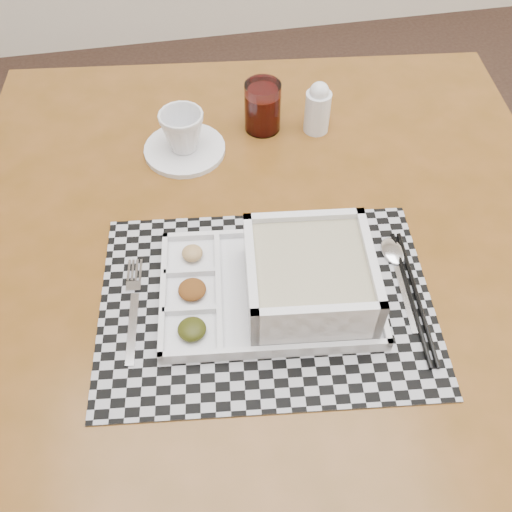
# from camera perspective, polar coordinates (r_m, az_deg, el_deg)

# --- Properties ---
(dining_table) EXTENTS (1.14, 1.14, 0.77)m
(dining_table) POSITION_cam_1_polar(r_m,az_deg,el_deg) (0.99, 0.85, -1.13)
(dining_table) COLOR #56360F
(dining_table) RESTS_ON ground
(placemat) EXTENTS (0.53, 0.41, 0.00)m
(placemat) POSITION_cam_1_polar(r_m,az_deg,el_deg) (0.85, 1.03, -4.59)
(placemat) COLOR #97979E
(placemat) RESTS_ON dining_table
(serving_tray) EXTENTS (0.34, 0.26, 0.09)m
(serving_tray) POSITION_cam_1_polar(r_m,az_deg,el_deg) (0.82, 4.09, -2.65)
(serving_tray) COLOR silver
(serving_tray) RESTS_ON placemat
(fork) EXTENTS (0.04, 0.19, 0.00)m
(fork) POSITION_cam_1_polar(r_m,az_deg,el_deg) (0.86, -12.32, -5.01)
(fork) COLOR silver
(fork) RESTS_ON placemat
(spoon) EXTENTS (0.04, 0.18, 0.01)m
(spoon) POSITION_cam_1_polar(r_m,az_deg,el_deg) (0.91, 13.70, -0.21)
(spoon) COLOR silver
(spoon) RESTS_ON placemat
(chopsticks) EXTENTS (0.05, 0.24, 0.01)m
(chopsticks) POSITION_cam_1_polar(r_m,az_deg,el_deg) (0.88, 15.47, -3.83)
(chopsticks) COLOR black
(chopsticks) RESTS_ON placemat
(saucer) EXTENTS (0.15, 0.15, 0.01)m
(saucer) POSITION_cam_1_polar(r_m,az_deg,el_deg) (1.08, -7.13, 10.53)
(saucer) COLOR silver
(saucer) RESTS_ON dining_table
(cup) EXTENTS (0.08, 0.08, 0.08)m
(cup) POSITION_cam_1_polar(r_m,az_deg,el_deg) (1.05, -7.36, 12.29)
(cup) COLOR silver
(cup) RESTS_ON saucer
(juice_glass) EXTENTS (0.07, 0.07, 0.10)m
(juice_glass) POSITION_cam_1_polar(r_m,az_deg,el_deg) (1.10, 0.66, 14.53)
(juice_glass) COLOR white
(juice_glass) RESTS_ON dining_table
(creamer_bottle) EXTENTS (0.05, 0.05, 0.10)m
(creamer_bottle) POSITION_cam_1_polar(r_m,az_deg,el_deg) (1.10, 6.19, 14.50)
(creamer_bottle) COLOR silver
(creamer_bottle) RESTS_ON dining_table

